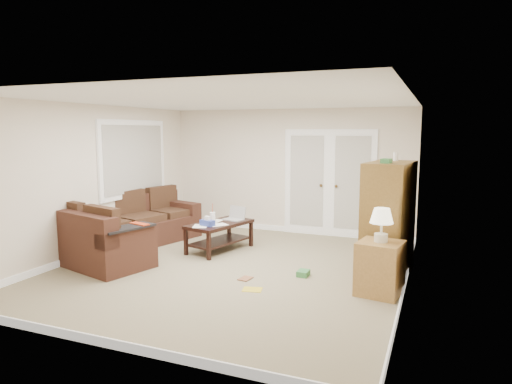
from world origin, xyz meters
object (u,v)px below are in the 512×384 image
at_px(sectional_sofa, 121,232).
at_px(side_cabinet, 380,264).
at_px(tv_armoire, 388,219).
at_px(coffee_table, 220,235).

height_order(sectional_sofa, side_cabinet, side_cabinet).
bearing_deg(tv_armoire, side_cabinet, -82.30).
bearing_deg(side_cabinet, sectional_sofa, -176.50).
distance_m(coffee_table, tv_armoire, 2.90).
distance_m(sectional_sofa, coffee_table, 1.71).
distance_m(tv_armoire, side_cabinet, 0.95).
bearing_deg(tv_armoire, sectional_sofa, -167.20).
xyz_separation_m(sectional_sofa, side_cabinet, (4.37, -0.45, 0.06)).
bearing_deg(sectional_sofa, side_cabinet, 9.73).
relative_size(coffee_table, side_cabinet, 1.19).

